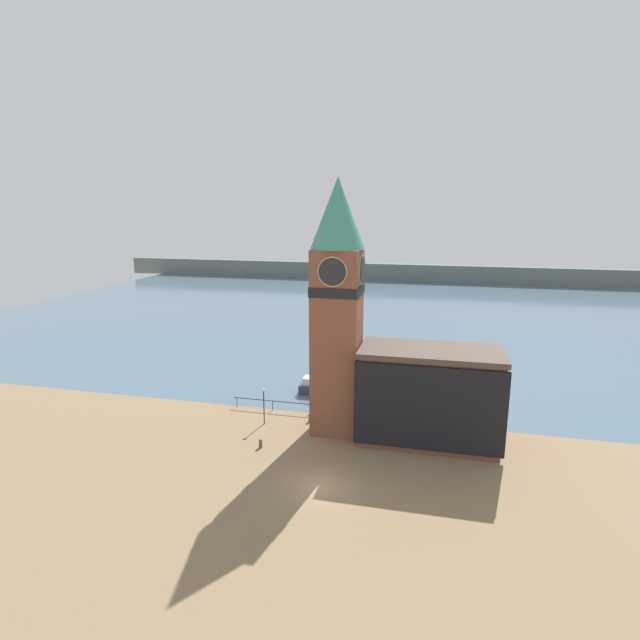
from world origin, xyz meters
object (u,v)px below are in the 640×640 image
at_px(clock_tower, 337,302).
at_px(mooring_bollard_near, 261,443).
at_px(pier_building, 429,395).
at_px(boat_near, 316,387).
at_px(lamp_post, 264,399).
at_px(mooring_bollard_far, 310,417).

xyz_separation_m(clock_tower, mooring_bollard_near, (-5.82, -5.31, -12.14)).
relative_size(pier_building, boat_near, 3.18).
height_order(mooring_bollard_near, lamp_post, lamp_post).
bearing_deg(mooring_bollard_near, mooring_bollard_far, 65.82).
distance_m(pier_building, mooring_bollard_near, 15.80).
bearing_deg(pier_building, clock_tower, 178.22).
bearing_deg(clock_tower, pier_building, -1.78).
distance_m(boat_near, mooring_bollard_far, 8.02).
bearing_deg(clock_tower, boat_near, 115.14).
distance_m(mooring_bollard_far, lamp_post, 5.04).
height_order(clock_tower, mooring_bollard_far, clock_tower).
xyz_separation_m(mooring_bollard_near, mooring_bollard_far, (2.88, 6.41, 0.01)).
bearing_deg(mooring_bollard_far, lamp_post, -159.11).
bearing_deg(boat_near, mooring_bollard_far, -81.10).
xyz_separation_m(mooring_bollard_far, lamp_post, (-4.25, -1.62, 2.18)).
bearing_deg(boat_near, clock_tower, -65.20).
height_order(pier_building, boat_near, pier_building).
xyz_separation_m(clock_tower, lamp_post, (-7.19, -0.52, -9.95)).
xyz_separation_m(boat_near, mooring_bollard_near, (-1.59, -14.32, -0.26)).
relative_size(pier_building, mooring_bollard_near, 16.02).
relative_size(boat_near, mooring_bollard_near, 5.04).
bearing_deg(mooring_bollard_near, boat_near, 83.65).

